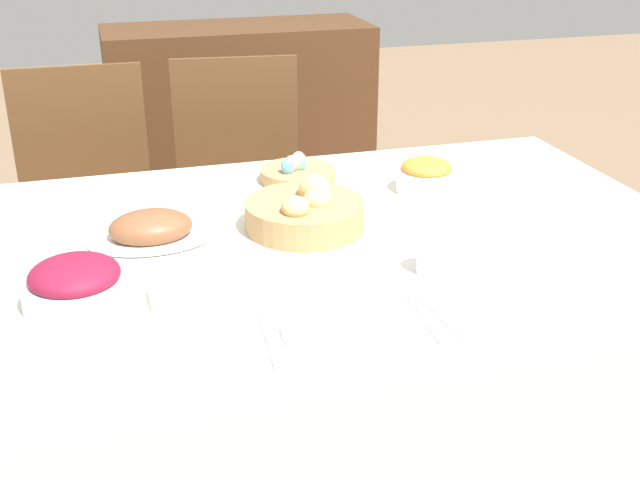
% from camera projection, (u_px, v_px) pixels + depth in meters
% --- Properties ---
extents(dining_table, '(1.81, 1.17, 0.76)m').
position_uv_depth(dining_table, '(308.00, 384.00, 1.95)').
color(dining_table, silver).
rests_on(dining_table, ground).
extents(chair_far_center, '(0.47, 0.47, 0.97)m').
position_uv_depth(chair_far_center, '(241.00, 199.00, 2.71)').
color(chair_far_center, brown).
rests_on(chair_far_center, ground).
extents(chair_far_left, '(0.42, 0.42, 0.97)m').
position_uv_depth(chair_far_left, '(89.00, 214.00, 2.58)').
color(chair_far_left, brown).
rests_on(chair_far_left, ground).
extents(sideboard, '(1.13, 0.44, 0.94)m').
position_uv_depth(sideboard, '(241.00, 133.00, 3.58)').
color(sideboard, '#4C2D19').
rests_on(sideboard, ground).
extents(bread_basket, '(0.28, 0.28, 0.12)m').
position_uv_depth(bread_basket, '(306.00, 212.00, 1.84)').
color(bread_basket, '#AD8451').
rests_on(bread_basket, dining_table).
extents(egg_basket, '(0.20, 0.20, 0.08)m').
position_uv_depth(egg_basket, '(297.00, 172.00, 2.14)').
color(egg_basket, '#AD8451').
rests_on(egg_basket, dining_table).
extents(ham_platter, '(0.29, 0.20, 0.07)m').
position_uv_depth(ham_platter, '(151.00, 229.00, 1.79)').
color(ham_platter, white).
rests_on(ham_platter, dining_table).
extents(beet_salad_bowl, '(0.20, 0.20, 0.09)m').
position_uv_depth(beet_salad_bowl, '(76.00, 284.00, 1.51)').
color(beet_salad_bowl, white).
rests_on(beet_salad_bowl, dining_table).
extents(carrot_bowl, '(0.15, 0.15, 0.09)m').
position_uv_depth(carrot_bowl, '(426.00, 176.00, 2.07)').
color(carrot_bowl, white).
rests_on(carrot_bowl, dining_table).
extents(dinner_plate, '(0.24, 0.24, 0.01)m').
position_uv_depth(dinner_plate, '(349.00, 328.00, 1.43)').
color(dinner_plate, white).
rests_on(dinner_plate, dining_table).
extents(fork, '(0.02, 0.19, 0.00)m').
position_uv_depth(fork, '(269.00, 341.00, 1.40)').
color(fork, silver).
rests_on(fork, dining_table).
extents(knife, '(0.02, 0.19, 0.00)m').
position_uv_depth(knife, '(425.00, 318.00, 1.47)').
color(knife, silver).
rests_on(knife, dining_table).
extents(spoon, '(0.02, 0.19, 0.00)m').
position_uv_depth(spoon, '(440.00, 315.00, 1.48)').
color(spoon, silver).
rests_on(spoon, dining_table).
extents(drinking_cup, '(0.07, 0.07, 0.07)m').
position_uv_depth(drinking_cup, '(434.00, 256.00, 1.64)').
color(drinking_cup, silver).
rests_on(drinking_cup, dining_table).
extents(butter_dish, '(0.11, 0.07, 0.03)m').
position_uv_depth(butter_dish, '(180.00, 293.00, 1.53)').
color(butter_dish, white).
rests_on(butter_dish, dining_table).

